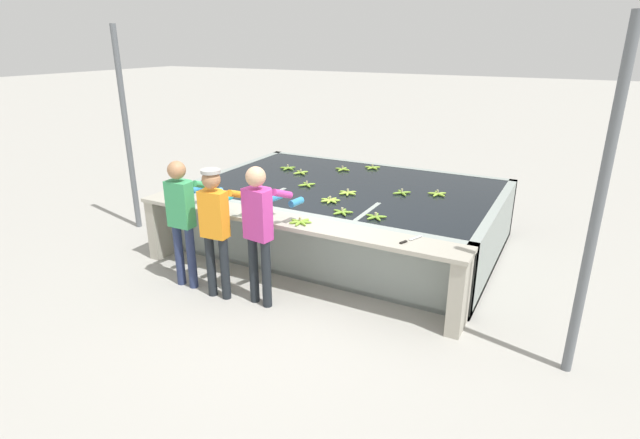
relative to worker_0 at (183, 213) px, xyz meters
The scene contains 23 objects.
ground_plane 1.56m from the worker_0, 15.24° to the left, with size 80.00×80.00×0.00m, color #A3A099.
wash_tank 2.60m from the worker_0, 62.76° to the left, with size 4.46×3.01×0.91m.
work_ledge 1.33m from the worker_0, 24.95° to the left, with size 4.46×0.45×0.91m.
worker_0 is the anchor object (origin of this frame).
worker_1 0.55m from the worker_0, ahead, with size 0.44×0.73×1.61m.
worker_2 1.11m from the worker_0, ahead, with size 0.47×0.74×1.68m.
banana_bunch_floating_0 3.02m from the worker_0, 47.35° to the left, with size 0.23×0.23×0.08m.
banana_bunch_floating_1 1.30m from the worker_0, 72.87° to the left, with size 0.28×0.28×0.08m.
banana_bunch_floating_2 2.37m from the worker_0, 27.68° to the left, with size 0.27×0.27×0.08m.
banana_bunch_floating_3 1.97m from the worker_0, 32.78° to the left, with size 0.28×0.27×0.08m.
banana_bunch_floating_4 2.06m from the worker_0, 71.57° to the left, with size 0.24×0.24×0.08m.
banana_bunch_floating_5 3.57m from the worker_0, 71.79° to the left, with size 0.27×0.28×0.08m.
banana_bunch_floating_6 2.31m from the worker_0, 53.75° to the left, with size 0.28×0.27×0.08m.
banana_bunch_floating_7 3.48m from the worker_0, 43.82° to the left, with size 0.27×0.27×0.08m.
banana_bunch_floating_8 3.13m from the worker_0, 76.74° to the left, with size 0.28×0.28×0.08m.
banana_bunch_floating_9 2.69m from the worker_0, 92.89° to the left, with size 0.28×0.26×0.08m.
banana_bunch_floating_10 1.94m from the worker_0, 47.74° to the left, with size 0.27×0.28×0.08m.
banana_bunch_floating_11 2.54m from the worker_0, 85.25° to the left, with size 0.26×0.26×0.08m.
banana_bunch_ledge_0 1.46m from the worker_0, 20.24° to the left, with size 0.28×0.28×0.08m.
knife_0 2.75m from the worker_0, 11.80° to the left, with size 0.16×0.33×0.02m.
knife_1 0.64m from the worker_0, 105.66° to the left, with size 0.30×0.23×0.02m.
support_post_left 2.59m from the worker_0, 151.10° to the left, with size 0.09×0.09×3.20m.
support_post_right 4.46m from the worker_0, ahead, with size 0.09×0.09×3.20m.
Camera 1 is at (3.03, -4.63, 2.99)m, focal length 28.00 mm.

